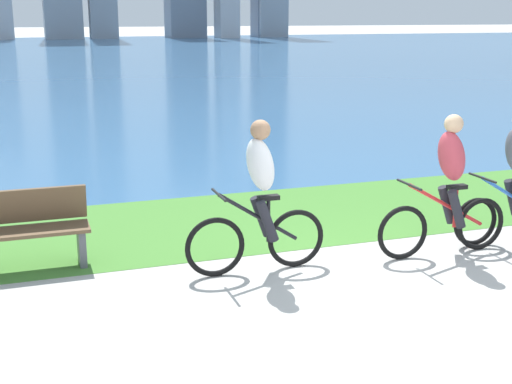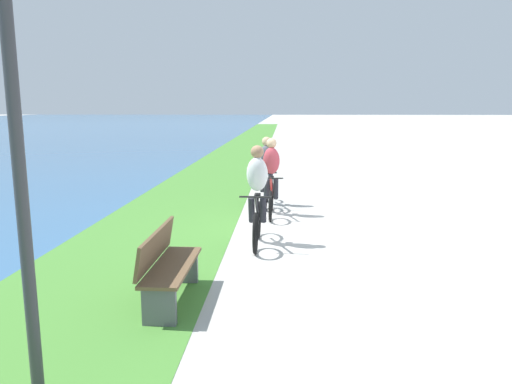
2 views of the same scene
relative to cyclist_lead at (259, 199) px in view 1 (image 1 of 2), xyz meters
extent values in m
plane|color=#B2AFA8|center=(0.99, -1.23, -0.84)|extent=(300.00, 300.00, 0.00)
cube|color=#478433|center=(0.99, 1.95, -0.84)|extent=(120.00, 2.90, 0.01)
cube|color=#386693|center=(0.99, 43.12, -0.84)|extent=(300.00, 79.45, 0.00)
torus|color=black|center=(-0.51, 0.00, -0.51)|extent=(0.68, 0.06, 0.68)
torus|color=black|center=(0.44, 0.00, -0.51)|extent=(0.68, 0.06, 0.68)
cylinder|color=black|center=(-0.01, 0.00, -0.21)|extent=(0.93, 0.04, 0.62)
cylinder|color=black|center=(0.11, 0.00, -0.26)|extent=(0.04, 0.04, 0.49)
cube|color=black|center=(0.11, 0.00, 0.00)|extent=(0.24, 0.10, 0.05)
cylinder|color=black|center=(-0.46, 0.00, 0.08)|extent=(0.03, 0.52, 0.03)
ellipsoid|color=white|center=(0.01, 0.00, 0.38)|extent=(0.40, 0.36, 0.65)
sphere|color=#A57A59|center=(0.01, 0.00, 0.76)|extent=(0.22, 0.22, 0.22)
cylinder|color=#26262D|center=(0.06, -0.10, -0.24)|extent=(0.27, 0.11, 0.49)
cylinder|color=#26262D|center=(0.06, 0.10, -0.24)|extent=(0.27, 0.11, 0.49)
torus|color=black|center=(1.72, -0.18, -0.52)|extent=(0.65, 0.06, 0.65)
torus|color=black|center=(2.80, -0.18, -0.52)|extent=(0.65, 0.06, 0.65)
cylinder|color=red|center=(2.29, -0.18, -0.23)|extent=(1.05, 0.04, 0.61)
cylinder|color=red|center=(2.42, -0.18, -0.28)|extent=(0.04, 0.04, 0.48)
cube|color=black|center=(2.42, -0.18, -0.02)|extent=(0.24, 0.10, 0.05)
cylinder|color=black|center=(1.77, -0.18, 0.06)|extent=(0.03, 0.52, 0.03)
ellipsoid|color=#BF3F4C|center=(2.31, -0.18, 0.36)|extent=(0.40, 0.36, 0.65)
sphere|color=#D8AD84|center=(2.31, -0.18, 0.74)|extent=(0.22, 0.22, 0.22)
cylinder|color=#26262D|center=(2.37, -0.28, -0.26)|extent=(0.27, 0.11, 0.49)
cylinder|color=#26262D|center=(2.37, -0.08, -0.26)|extent=(0.27, 0.11, 0.49)
torus|color=black|center=(2.83, -0.03, -0.54)|extent=(0.62, 0.06, 0.62)
cylinder|color=black|center=(2.88, -0.03, 0.02)|extent=(0.03, 0.52, 0.03)
cylinder|color=#26262D|center=(3.43, 0.07, -0.30)|extent=(0.27, 0.11, 0.49)
cube|color=brown|center=(-2.51, 0.88, -0.39)|extent=(1.50, 0.45, 0.04)
cube|color=brown|center=(-2.51, 1.08, -0.14)|extent=(1.50, 0.11, 0.40)
cube|color=#595960|center=(-1.86, 0.88, -0.62)|extent=(0.08, 0.37, 0.45)
camera|label=1|loc=(-2.39, -6.91, 1.97)|focal=48.45mm
camera|label=2|loc=(-7.96, -0.45, 1.49)|focal=33.53mm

